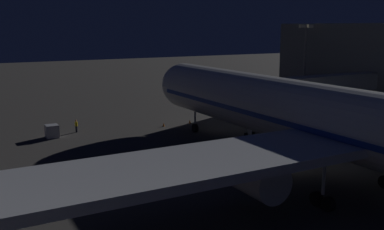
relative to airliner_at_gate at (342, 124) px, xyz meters
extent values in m
plane|color=#383533|center=(0.00, -8.19, -6.07)|extent=(320.00, 320.00, 0.00)
cylinder|color=silver|center=(0.00, -1.76, 0.17)|extent=(6.19, 55.37, 6.19)
sphere|color=silver|center=(0.00, -29.45, 0.17)|extent=(6.07, 6.07, 6.07)
cube|color=navy|center=(0.00, -1.76, -0.29)|extent=(6.26, 53.16, 0.50)
cube|color=black|center=(0.00, -27.59, 1.25)|extent=(3.41, 1.40, 0.90)
cube|color=#B7BABF|center=(0.00, 1.30, -0.91)|extent=(58.97, 7.85, 0.70)
cylinder|color=#B7BABF|center=(9.69, 0.30, -2.95)|extent=(3.08, 5.52, 3.08)
cylinder|color=black|center=(9.69, -2.46, -2.95)|extent=(2.61, 0.15, 2.61)
cylinder|color=#B7BABF|center=(0.00, -25.95, -3.60)|extent=(0.28, 0.28, 2.54)
cylinder|color=black|center=(0.00, -25.95, -5.47)|extent=(0.45, 1.20, 1.20)
cylinder|color=#B7BABF|center=(4.20, 2.30, -3.60)|extent=(0.28, 0.28, 2.54)
cylinder|color=black|center=(4.20, 1.65, -5.47)|extent=(0.45, 1.20, 1.20)
cylinder|color=black|center=(4.20, 2.95, -5.47)|extent=(0.45, 1.20, 1.20)
cube|color=#9E9E99|center=(-16.09, -20.14, 0.17)|extent=(23.97, 2.60, 2.50)
cube|color=#9E9E99|center=(-4.10, -20.14, 0.17)|extent=(3.20, 3.40, 3.00)
cube|color=black|center=(-2.70, -20.14, 0.17)|extent=(0.70, 3.20, 2.70)
cylinder|color=#B7BABF|center=(-5.10, -20.14, -3.57)|extent=(0.56, 0.56, 4.99)
cylinder|color=black|center=(-5.70, -20.14, -5.77)|extent=(0.25, 0.60, 0.60)
cylinder|color=black|center=(-4.50, -20.14, -5.77)|extent=(0.25, 0.60, 0.60)
cylinder|color=#59595E|center=(-25.50, -32.17, 1.07)|extent=(0.40, 0.40, 14.27)
cube|color=#F9EFC6|center=(-26.40, -32.17, 8.45)|extent=(1.10, 0.50, 0.60)
cube|color=#F9EFC6|center=(-24.60, -32.17, 8.45)|extent=(1.10, 0.50, 0.60)
cube|color=#B7BABF|center=(18.04, -32.53, -5.22)|extent=(1.61, 1.63, 1.70)
cylinder|color=black|center=(14.43, -33.95, -5.64)|extent=(0.28, 0.28, 0.86)
cylinder|color=yellow|center=(14.43, -33.95, -4.90)|extent=(0.40, 0.40, 0.60)
sphere|color=tan|center=(14.43, -33.95, -4.48)|extent=(0.24, 0.24, 0.24)
sphere|color=orange|center=(14.43, -33.95, -4.43)|extent=(0.23, 0.23, 0.23)
cone|color=orange|center=(-2.20, -31.45, -5.79)|extent=(0.36, 0.36, 0.55)
cone|color=orange|center=(2.20, -31.45, -5.79)|extent=(0.36, 0.36, 0.55)
camera|label=1|loc=(30.02, 27.01, 8.37)|focal=42.06mm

